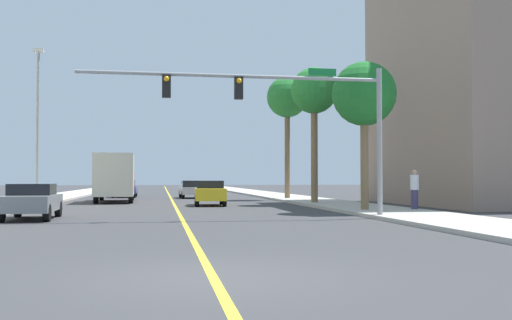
# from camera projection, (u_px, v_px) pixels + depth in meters

# --- Properties ---
(ground) EXTENTS (192.00, 192.00, 0.00)m
(ground) POSITION_uv_depth(u_px,v_px,m) (170.00, 196.00, 50.36)
(ground) COLOR #38383A
(sidewalk_left) EXTENTS (3.88, 168.00, 0.15)m
(sidewalk_left) POSITION_uv_depth(u_px,v_px,m) (61.00, 196.00, 48.87)
(sidewalk_left) COLOR beige
(sidewalk_left) RESTS_ON ground
(sidewalk_right) EXTENTS (3.88, 168.00, 0.15)m
(sidewalk_right) POSITION_uv_depth(u_px,v_px,m) (272.00, 195.00, 51.86)
(sidewalk_right) COLOR #B2ADA3
(sidewalk_right) RESTS_ON ground
(lane_marking_center) EXTENTS (0.16, 144.00, 0.01)m
(lane_marking_center) POSITION_uv_depth(u_px,v_px,m) (170.00, 196.00, 50.36)
(lane_marking_center) COLOR yellow
(lane_marking_center) RESTS_ON ground
(traffic_signal_mast) EXTENTS (11.55, 0.36, 5.69)m
(traffic_signal_mast) POSITION_uv_depth(u_px,v_px,m) (284.00, 103.00, 21.80)
(traffic_signal_mast) COLOR gray
(traffic_signal_mast) RESTS_ON sidewalk_right
(street_lamp) EXTENTS (0.56, 0.28, 8.77)m
(street_lamp) POSITION_uv_depth(u_px,v_px,m) (38.00, 118.00, 32.49)
(street_lamp) COLOR gray
(street_lamp) RESTS_ON sidewalk_left
(palm_near) EXTENTS (2.92, 2.92, 6.72)m
(palm_near) POSITION_uv_depth(u_px,v_px,m) (364.00, 95.00, 26.19)
(palm_near) COLOR brown
(palm_near) RESTS_ON sidewalk_right
(palm_mid) EXTENTS (2.76, 2.76, 8.02)m
(palm_mid) POSITION_uv_depth(u_px,v_px,m) (314.00, 93.00, 34.19)
(palm_mid) COLOR brown
(palm_mid) RESTS_ON sidewalk_right
(palm_far) EXTENTS (3.01, 3.01, 8.91)m
(palm_far) POSITION_uv_depth(u_px,v_px,m) (287.00, 99.00, 42.22)
(palm_far) COLOR brown
(palm_far) RESTS_ON sidewalk_right
(car_silver) EXTENTS (1.95, 4.39, 1.40)m
(car_silver) POSITION_uv_depth(u_px,v_px,m) (192.00, 189.00, 45.99)
(car_silver) COLOR #BCBCC1
(car_silver) RESTS_ON ground
(car_gray) EXTENTS (1.87, 4.00, 1.34)m
(car_gray) POSITION_uv_depth(u_px,v_px,m) (32.00, 201.00, 21.75)
(car_gray) COLOR slate
(car_gray) RESTS_ON ground
(car_blue) EXTENTS (1.94, 4.57, 1.43)m
(car_blue) POSITION_uv_depth(u_px,v_px,m) (125.00, 188.00, 48.02)
(car_blue) COLOR #1E389E
(car_blue) RESTS_ON ground
(car_yellow) EXTENTS (1.89, 3.99, 1.43)m
(car_yellow) POSITION_uv_depth(u_px,v_px,m) (210.00, 193.00, 33.11)
(car_yellow) COLOR gold
(car_yellow) RESTS_ON ground
(delivery_truck) EXTENTS (2.66, 7.81, 3.11)m
(delivery_truck) POSITION_uv_depth(u_px,v_px,m) (115.00, 177.00, 37.90)
(delivery_truck) COLOR red
(delivery_truck) RESTS_ON ground
(pedestrian) EXTENTS (0.38, 0.38, 1.81)m
(pedestrian) POSITION_uv_depth(u_px,v_px,m) (414.00, 189.00, 26.32)
(pedestrian) COLOR #3F3859
(pedestrian) RESTS_ON sidewalk_right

